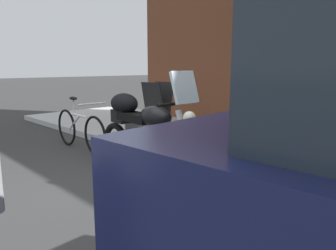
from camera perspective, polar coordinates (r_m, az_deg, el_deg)
The scene contains 4 objects.
ground_plane at distance 3.67m, azimuth -11.83°, elevation -12.75°, with size 80.00×80.00×0.00m, color #303030.
touring_motorcycle at distance 4.19m, azimuth -4.69°, elevation -1.03°, with size 2.13×0.76×1.39m.
parked_bicycle at distance 5.66m, azimuth -15.66°, elevation -0.79°, with size 1.70×0.48×0.92m.
sandwich_board_sign at distance 6.58m, azimuth -1.87°, elevation 3.41°, with size 0.55×0.42×1.00m.
Camera 1 is at (2.87, -1.79, 1.43)m, focal length 33.78 mm.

